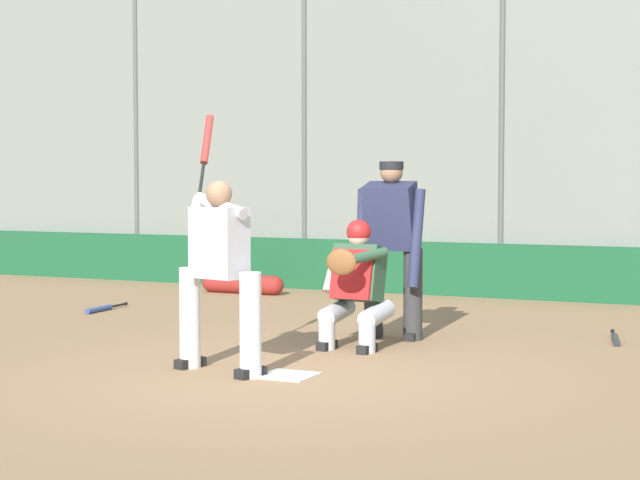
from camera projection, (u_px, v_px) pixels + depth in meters
ground_plane at (287, 376)px, 8.66m from camera, size 160.00×160.00×0.00m
home_plate_marker at (287, 375)px, 8.66m from camera, size 0.43×0.43×0.01m
backstop_fence at (502, 113)px, 14.31m from camera, size 17.73×0.08×4.79m
padding_wall at (498, 271)px, 14.34m from camera, size 17.30×0.18×0.72m
batter_at_plate at (219, 268)px, 8.79m from camera, size 0.88×0.83×2.16m
catcher_behind_plate at (355, 282)px, 10.02m from camera, size 0.65×0.76×1.22m
umpire_home at (392, 243)px, 10.59m from camera, size 0.73×0.45×1.78m
spare_bat_near_backstop at (615, 339)px, 10.47m from camera, size 0.23×0.84×0.07m
spare_bat_by_padding at (102, 309)px, 12.89m from camera, size 0.11×0.89×0.07m
baseball_loose at (192, 341)px, 10.28m from camera, size 0.07×0.07×0.07m
equipment_bag_dugout_side at (242, 284)px, 14.88m from camera, size 1.27×0.27×0.27m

